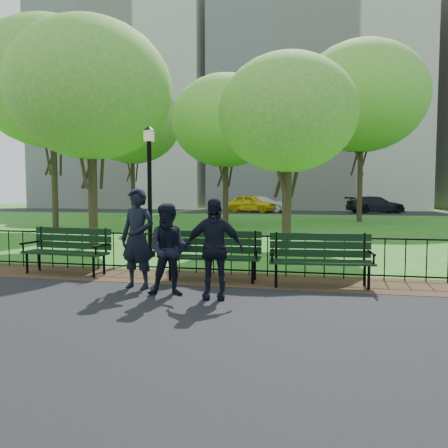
% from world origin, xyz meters
% --- Properties ---
extents(ground, '(120.00, 120.00, 0.00)m').
position_xyz_m(ground, '(0.00, 0.00, 0.00)').
color(ground, '#2D6A1C').
extents(asphalt_path, '(60.00, 9.20, 0.01)m').
position_xyz_m(asphalt_path, '(0.00, -3.40, 0.01)').
color(asphalt_path, black).
rests_on(asphalt_path, ground).
extents(dirt_strip, '(60.00, 1.60, 0.01)m').
position_xyz_m(dirt_strip, '(0.00, 1.50, 0.01)').
color(dirt_strip, '#352416').
rests_on(dirt_strip, ground).
extents(far_street, '(70.00, 9.00, 0.01)m').
position_xyz_m(far_street, '(0.00, 35.00, 0.01)').
color(far_street, black).
rests_on(far_street, ground).
extents(iron_fence, '(24.06, 0.06, 1.00)m').
position_xyz_m(iron_fence, '(0.00, 2.00, 0.50)').
color(iron_fence, black).
rests_on(iron_fence, ground).
extents(apartment_west, '(22.00, 15.00, 26.00)m').
position_xyz_m(apartment_west, '(-22.00, 48.00, 13.00)').
color(apartment_west, beige).
rests_on(apartment_west, ground).
extents(apartment_mid, '(24.00, 15.00, 30.00)m').
position_xyz_m(apartment_mid, '(2.00, 48.00, 15.00)').
color(apartment_mid, beige).
rests_on(apartment_mid, ground).
extents(park_bench_main, '(1.97, 0.66, 1.11)m').
position_xyz_m(park_bench_main, '(0.05, 1.30, 0.68)').
color(park_bench_main, black).
rests_on(park_bench_main, ground).
extents(park_bench_left_a, '(2.01, 0.78, 1.12)m').
position_xyz_m(park_bench_left_a, '(-2.99, 1.38, 0.64)').
color(park_bench_left_a, black).
rests_on(park_bench_left_a, ground).
extents(park_bench_right_a, '(2.01, 0.78, 1.11)m').
position_xyz_m(park_bench_right_a, '(2.51, 1.23, 0.64)').
color(park_bench_right_a, black).
rests_on(park_bench_right_a, ground).
extents(lamppost, '(0.33, 0.33, 3.69)m').
position_xyz_m(lamppost, '(-2.21, 4.31, 2.01)').
color(lamppost, black).
rests_on(lamppost, ground).
extents(tree_near_w, '(5.39, 5.39, 7.51)m').
position_xyz_m(tree_near_w, '(-4.95, 6.08, 5.21)').
color(tree_near_w, '#2D2116').
rests_on(tree_near_w, ground).
extents(tree_near_e, '(4.59, 4.59, 6.39)m').
position_xyz_m(tree_near_e, '(1.43, 7.41, 4.43)').
color(tree_near_e, '#2D2116').
rests_on(tree_near_e, ground).
extents(tree_mid_w, '(7.46, 7.46, 10.40)m').
position_xyz_m(tree_mid_w, '(-10.54, 12.41, 7.22)').
color(tree_mid_w, '#2D2116').
rests_on(tree_mid_w, ground).
extents(tree_far_c, '(6.01, 6.01, 8.38)m').
position_xyz_m(tree_far_c, '(-2.64, 16.70, 5.81)').
color(tree_far_c, '#2D2116').
rests_on(tree_far_c, ground).
extents(tree_far_e, '(8.14, 8.14, 11.34)m').
position_xyz_m(tree_far_e, '(5.06, 21.89, 7.88)').
color(tree_far_e, '#2D2116').
rests_on(tree_far_e, ground).
extents(tree_far_w, '(7.55, 7.55, 10.53)m').
position_xyz_m(tree_far_w, '(-11.66, 24.46, 7.31)').
color(tree_far_w, '#2D2116').
rests_on(tree_far_w, ground).
extents(person_left, '(0.76, 0.57, 1.89)m').
position_xyz_m(person_left, '(-0.85, 0.28, 0.96)').
color(person_left, black).
rests_on(person_left, asphalt_path).
extents(person_mid, '(0.86, 0.58, 1.62)m').
position_xyz_m(person_mid, '(-0.07, -0.14, 0.82)').
color(person_mid, black).
rests_on(person_mid, asphalt_path).
extents(person_right, '(1.04, 0.50, 1.72)m').
position_xyz_m(person_right, '(0.73, -0.19, 0.87)').
color(person_right, black).
rests_on(person_right, asphalt_path).
extents(taxi, '(5.24, 3.23, 1.67)m').
position_xyz_m(taxi, '(-3.84, 34.10, 0.84)').
color(taxi, yellow).
rests_on(taxi, far_street).
extents(sedan_silver, '(4.84, 2.46, 1.52)m').
position_xyz_m(sedan_silver, '(-2.49, 34.63, 0.77)').
color(sedan_silver, '#9DA0A4').
rests_on(sedan_silver, far_street).
extents(sedan_dark, '(5.70, 3.68, 1.54)m').
position_xyz_m(sedan_dark, '(7.62, 34.61, 0.78)').
color(sedan_dark, black).
rests_on(sedan_dark, far_street).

